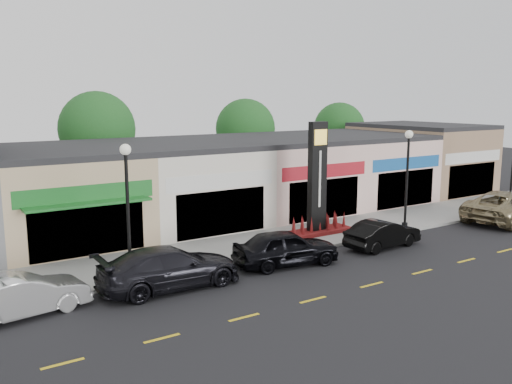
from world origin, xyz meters
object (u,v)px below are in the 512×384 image
at_px(pylon_sign, 317,195).
at_px(car_white_van, 22,296).
at_px(lamp_east_near, 407,169).
at_px(car_black_conv, 383,234).
at_px(lamp_west_near, 127,198).
at_px(car_gold_suv, 507,206).
at_px(car_dark_sedan, 169,268).
at_px(car_black_sedan, 286,248).

distance_m(pylon_sign, car_white_van, 15.64).
bearing_deg(lamp_east_near, car_black_conv, -153.28).
bearing_deg(lamp_west_near, car_gold_suv, -4.31).
bearing_deg(car_dark_sedan, car_white_van, 88.40).
xyz_separation_m(lamp_west_near, car_gold_suv, (22.91, -1.73, -2.55)).
relative_size(lamp_east_near, pylon_sign, 0.91).
bearing_deg(car_black_conv, lamp_west_near, 77.62).
distance_m(car_dark_sedan, car_gold_suv, 21.84).
bearing_deg(car_dark_sedan, lamp_west_near, 37.13).
height_order(lamp_west_near, car_black_conv, lamp_west_near).
distance_m(lamp_west_near, car_gold_suv, 23.12).
height_order(car_dark_sedan, car_black_sedan, car_dark_sedan).
distance_m(car_dark_sedan, car_black_sedan, 5.55).
bearing_deg(lamp_west_near, car_dark_sedan, -53.06).
bearing_deg(lamp_west_near, car_black_conv, -8.40).
distance_m(car_black_sedan, car_gold_suv, 16.29).
bearing_deg(car_dark_sedan, pylon_sign, -72.30).
height_order(lamp_west_near, car_white_van, lamp_west_near).
bearing_deg(lamp_east_near, pylon_sign, 161.25).
bearing_deg(car_white_van, car_gold_suv, -99.39).
xyz_separation_m(pylon_sign, car_gold_suv, (11.91, -3.43, -1.35)).
bearing_deg(pylon_sign, car_gold_suv, -16.04).
distance_m(pylon_sign, car_gold_suv, 12.47).
distance_m(lamp_west_near, car_dark_sedan, 3.20).
distance_m(car_black_sedan, car_black_conv, 5.75).
bearing_deg(car_white_van, lamp_east_near, -94.84).
bearing_deg(car_gold_suv, car_white_van, 79.79).
height_order(car_black_sedan, car_gold_suv, car_gold_suv).
bearing_deg(car_black_conv, pylon_sign, 17.28).
height_order(lamp_east_near, car_black_sedan, lamp_east_near).
relative_size(car_dark_sedan, car_black_conv, 1.34).
bearing_deg(car_black_sedan, car_gold_suv, -81.61).
xyz_separation_m(lamp_east_near, car_dark_sedan, (-14.92, -1.43, -2.65)).
relative_size(lamp_west_near, car_black_conv, 1.29).
xyz_separation_m(car_black_conv, car_gold_suv, (10.54, 0.10, 0.23)).
bearing_deg(car_black_conv, lamp_east_near, -67.26).
xyz_separation_m(lamp_east_near, car_gold_suv, (6.91, -1.73, -2.55)).
relative_size(car_white_van, car_dark_sedan, 0.78).
bearing_deg(car_dark_sedan, car_gold_suv, -90.59).
relative_size(car_white_van, car_gold_suv, 0.66).
relative_size(lamp_west_near, car_white_van, 1.23).
bearing_deg(lamp_east_near, car_white_van, -176.42).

